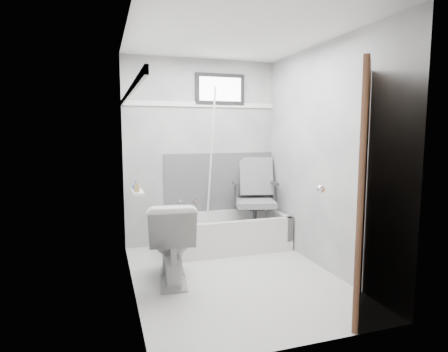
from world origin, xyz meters
name	(u,v)px	position (x,y,z in m)	size (l,w,h in m)	color
floor	(235,277)	(0.00, 0.00, 0.00)	(2.60, 2.60, 0.00)	silver
ceiling	(236,33)	(0.00, 0.00, 2.40)	(2.60, 2.60, 0.00)	silver
wall_back	(202,153)	(0.00, 1.30, 1.20)	(2.00, 0.02, 2.40)	slate
wall_front	(302,174)	(0.00, -1.30, 1.20)	(2.00, 0.02, 2.40)	slate
wall_left	(130,163)	(-1.00, 0.00, 1.20)	(0.02, 2.60, 2.40)	slate
wall_right	(324,158)	(1.00, 0.00, 1.20)	(0.02, 2.60, 2.40)	slate
bathtub	(227,232)	(0.23, 0.93, 0.21)	(1.50, 0.70, 0.42)	silver
office_chair	(255,197)	(0.63, 0.98, 0.63)	(0.59, 0.59, 1.02)	slate
toilet	(171,241)	(-0.62, 0.13, 0.40)	(0.45, 0.81, 0.80)	silver
door	(417,196)	(0.98, -1.28, 1.00)	(0.78, 0.78, 2.00)	brown
window	(220,89)	(0.25, 1.29, 2.02)	(0.66, 0.04, 0.40)	black
backerboard	(220,182)	(0.25, 1.29, 0.80)	(1.50, 0.02, 0.78)	#4C4C4F
trim_back	(201,104)	(0.00, 1.29, 1.82)	(2.00, 0.02, 0.06)	white
trim_left	(130,92)	(-0.99, 0.00, 1.82)	(0.02, 2.60, 0.06)	white
pole	(211,165)	(0.05, 1.06, 1.05)	(0.02, 0.02, 1.95)	white
shelf	(137,192)	(-0.93, 0.18, 0.90)	(0.10, 0.32, 0.03)	white
soap_bottle_a	(137,186)	(-0.94, 0.10, 0.97)	(0.05, 0.05, 0.10)	#9F894F
soap_bottle_b	(136,185)	(-0.94, 0.24, 0.96)	(0.07, 0.07, 0.10)	slate
faucet	(188,203)	(-0.20, 1.27, 0.55)	(0.26, 0.10, 0.16)	silver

